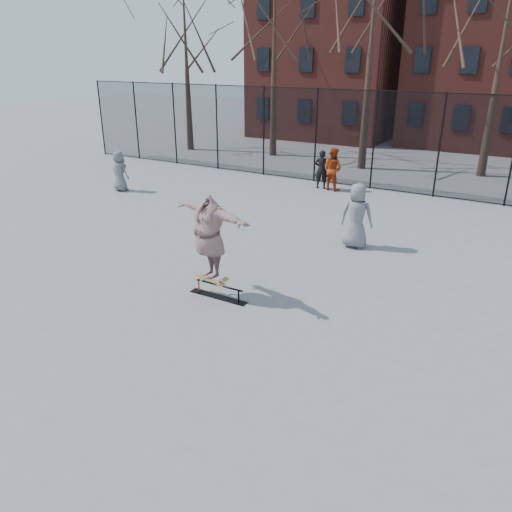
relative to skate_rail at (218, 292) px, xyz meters
The scene contains 11 objects.
ground 1.73m from the skate_rail, 47.54° to the right, with size 100.00×100.00×0.00m, color slate.
skate_rail is the anchor object (origin of this frame).
skateboard 0.32m from the skate_rail, behind, with size 0.79×0.19×0.09m, color olive, non-canonical shape.
skater 1.29m from the skate_rail, behind, with size 2.39×0.65×1.95m, color #7C3C96.
bystander_grey 10.99m from the skate_rail, 146.00° to the left, with size 0.80×0.52×1.64m, color slate.
bystander_black 10.95m from the skate_rail, 100.92° to the left, with size 0.59×0.39×1.61m, color black.
bystander_red 10.87m from the skate_rail, 98.37° to the left, with size 0.85×0.67×1.76m, color #A12F0E.
bystander_extra 5.11m from the skate_rail, 71.53° to the left, with size 0.93×0.61×1.91m, color slate.
fence 11.94m from the skate_rail, 84.41° to the left, with size 34.03×0.07×4.00m.
tree_row 17.47m from the skate_rail, 86.71° to the left, with size 33.66×7.46×10.67m.
rowhouses 25.50m from the skate_rail, 85.64° to the left, with size 29.00×7.00×13.00m.
Camera 1 is at (4.89, -7.32, 5.27)m, focal length 35.00 mm.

